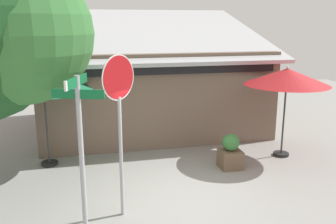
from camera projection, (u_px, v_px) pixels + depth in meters
ground_plane at (174, 197)px, 8.18m from camera, size 28.00×28.00×0.10m
cafe_building at (149, 85)px, 13.29m from camera, size 7.80×5.99×4.23m
street_sign_post at (80, 137)px, 6.37m from camera, size 0.88×0.94×2.87m
stop_sign at (119, 104)px, 6.79m from camera, size 0.64×0.58×3.18m
patio_umbrella_forest_green_left at (43, 82)px, 9.33m from camera, size 2.48×2.48×2.58m
patio_umbrella_crimson_center at (287, 77)px, 10.02m from camera, size 2.33×2.33×2.58m
sidewalk_planter at (230, 153)px, 9.57m from camera, size 0.55×0.55×0.93m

